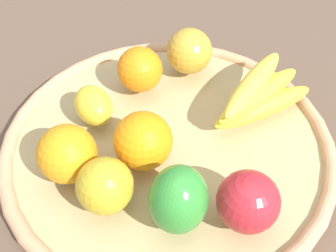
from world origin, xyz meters
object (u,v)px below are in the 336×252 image
Objects in this scene: orange_2 at (67,154)px; lemon_0 at (93,105)px; apple_2 at (248,202)px; apple_1 at (105,186)px; banana_bunch at (259,95)px; apple_0 at (189,51)px; orange_1 at (140,69)px; bell_pepper at (178,199)px; orange_0 at (143,141)px.

lemon_0 is at bearing -64.32° from orange_2.
apple_2 is (-0.21, -0.07, -0.00)m from orange_2.
orange_2 is (0.07, -0.01, 0.00)m from apple_1.
apple_2 reaches higher than lemon_0.
banana_bunch is 2.36× the size of apple_0.
orange_1 is 0.09m from lemon_0.
banana_bunch is 0.19m from apple_2.
apple_1 is 0.91× the size of orange_2.
apple_1 is 0.94× the size of apple_2.
lemon_0 is (0.01, 0.09, -0.01)m from orange_1.
lemon_0 is (0.19, -0.07, -0.02)m from bell_pepper.
orange_1 is at bearing -49.82° from orange_0.
orange_0 is 1.05× the size of apple_2.
banana_bunch is at bearing -105.57° from apple_1.
apple_1 is 0.99× the size of lemon_0.
banana_bunch is 0.14m from apple_0.
orange_1 is 0.97× the size of apple_2.
apple_0 is at bearing -113.92° from orange_1.
apple_2 is at bearing -161.73° from orange_2.
apple_2 is at bearing 175.32° from lemon_0.
lemon_0 is at bearing -41.23° from apple_1.
apple_1 is at bearing 74.43° from banana_bunch.
orange_0 is (-0.10, 0.11, 0.00)m from orange_1.
apple_0 is 1.02× the size of apple_2.
apple_0 is 0.29m from apple_2.
lemon_0 is 0.18m from apple_0.
apple_1 is 0.07m from orange_2.
orange_1 is at bearing -61.99° from apple_1.
bell_pepper is 0.20m from lemon_0.
banana_bunch is 0.26m from apple_1.
apple_1 is 0.15m from lemon_0.
banana_bunch is 2.32× the size of orange_2.
orange_0 is at bearing -0.39° from apple_2.
apple_2 is (-0.15, 0.00, -0.00)m from orange_0.
orange_0 reaches higher than orange_1.
bell_pepper is 1.16× the size of apple_2.
apple_0 is at bearing -169.93° from bell_pepper.
orange_2 is at bearing 115.68° from lemon_0.
bell_pepper is 1.15× the size of apple_0.
apple_2 is at bearing 137.08° from apple_0.
orange_1 is 0.22m from apple_1.
bell_pepper reaches higher than lemon_0.
apple_2 is (-0.14, -0.08, 0.00)m from apple_1.
lemon_0 is (0.18, 0.15, -0.00)m from banana_bunch.
orange_2 reaches higher than banana_bunch.
orange_1 is 0.92× the size of orange_0.
bell_pepper is (-0.01, 0.22, 0.01)m from banana_bunch.
apple_1 is 0.93× the size of apple_0.
orange_0 reaches higher than banana_bunch.
apple_2 is (-0.24, 0.11, 0.00)m from orange_1.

